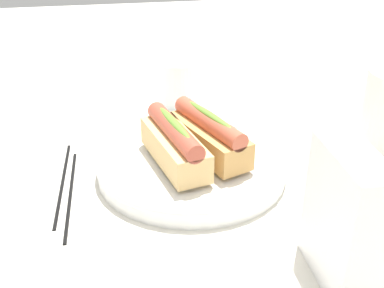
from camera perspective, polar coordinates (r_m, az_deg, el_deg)
name	(u,v)px	position (r m, az deg, el deg)	size (l,w,h in m)	color
ground_plane	(186,174)	(0.71, -0.76, -3.50)	(2.40, 2.40, 0.00)	silver
serving_bowl	(192,165)	(0.70, 0.00, -2.43)	(0.27, 0.27, 0.03)	white
hotdog_front	(175,143)	(0.67, -2.06, 0.07)	(0.16, 0.08, 0.06)	#DBB270
hotdog_back	(209,135)	(0.69, 1.99, 1.08)	(0.16, 0.10, 0.06)	tan
water_glass	(178,88)	(0.91, -1.63, 6.60)	(0.07, 0.07, 0.09)	white
napkin_box	(345,219)	(0.52, 17.45, -8.39)	(0.11, 0.04, 0.15)	white
chopstick_near	(70,192)	(0.69, -14.04, -5.47)	(0.01, 0.01, 0.22)	black
chopstick_far	(62,181)	(0.71, -14.92, -4.24)	(0.01, 0.01, 0.22)	black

